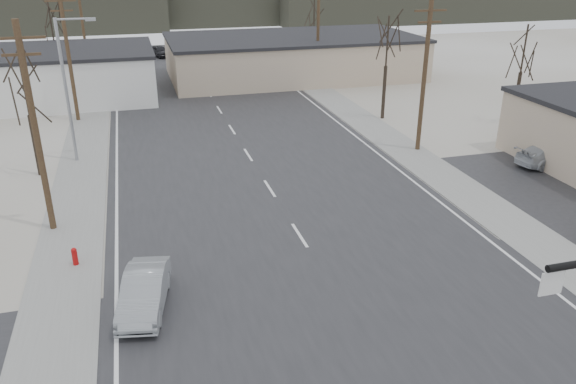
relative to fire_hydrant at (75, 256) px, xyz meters
name	(u,v)px	position (x,y,z in m)	size (l,w,h in m)	color
ground	(364,337)	(10.20, -8.00, -0.45)	(140.00, 140.00, 0.00)	silver
main_road	(266,182)	(10.20, 7.00, -0.43)	(18.00, 110.00, 0.05)	#252527
cross_road	(364,337)	(10.20, -8.00, -0.43)	(90.00, 10.00, 0.04)	#252527
sidewalk_left	(82,170)	(-0.40, 12.00, -0.42)	(3.00, 90.00, 0.06)	gray
sidewalk_right	(393,142)	(20.80, 12.00, -0.42)	(3.00, 90.00, 0.06)	gray
fire_hydrant	(75,256)	(0.00, 0.00, 0.00)	(0.24, 0.24, 0.87)	#A50C0C
building_left_far	(28,76)	(-5.80, 32.00, 1.80)	(22.30, 12.30, 4.50)	silver
building_right_far	(292,56)	(20.20, 36.00, 1.70)	(26.30, 14.30, 4.30)	tan
upole_left_b	(35,127)	(-1.30, 4.00, 4.77)	(2.20, 0.30, 10.00)	#453620
upole_left_c	(69,55)	(-1.30, 24.00, 4.77)	(2.20, 0.30, 10.00)	#453620
upole_left_d	(83,25)	(-1.30, 44.00, 4.77)	(2.20, 0.30, 10.00)	#453620
upole_right_a	(425,74)	(21.70, 10.00, 4.77)	(2.20, 0.30, 10.00)	#453620
upole_right_b	(318,31)	(21.70, 32.00, 4.77)	(2.20, 0.30, 10.00)	#453620
streetlight_main	(68,83)	(-0.60, 14.00, 4.64)	(2.40, 0.25, 9.00)	gray
tree_left_near	(25,90)	(-2.80, 12.00, 4.78)	(3.30, 3.30, 7.35)	#2F241C
tree_right_mid	(387,44)	(22.70, 18.00, 5.48)	(3.74, 3.74, 8.33)	#2F241C
tree_left_far	(51,21)	(-3.80, 38.00, 5.83)	(3.96, 3.96, 8.82)	#2F241C
tree_right_far	(314,14)	(25.20, 44.00, 5.13)	(3.52, 3.52, 7.84)	#2F241C
tree_lot	(524,52)	(32.20, 14.00, 5.13)	(3.52, 3.52, 7.84)	#2F241C
hill_right	(422,5)	(60.20, 82.00, 2.30)	(60.00, 18.00, 5.50)	#333026
sedan_crossing	(144,291)	(2.81, -4.09, 0.31)	(1.51, 4.34, 1.43)	gray
car_far_a	(251,70)	(15.56, 36.08, 0.45)	(2.40, 5.90, 1.71)	black
car_far_b	(160,51)	(7.06, 52.05, 0.30)	(1.66, 4.13, 1.41)	black
car_parked_silver	(549,155)	(28.26, 5.00, 0.25)	(1.86, 4.58, 1.33)	#A9AEB4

